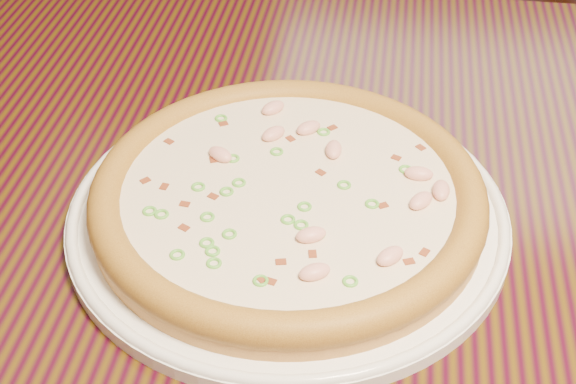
# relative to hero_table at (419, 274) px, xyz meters

# --- Properties ---
(ground) EXTENTS (9.00, 9.00, 0.00)m
(ground) POSITION_rel_hero_table_xyz_m (0.26, 0.91, -0.65)
(ground) COLOR black
(hero_table) EXTENTS (1.20, 0.80, 0.75)m
(hero_table) POSITION_rel_hero_table_xyz_m (0.00, 0.00, 0.00)
(hero_table) COLOR black
(hero_table) RESTS_ON ground
(plate) EXTENTS (0.37, 0.37, 0.02)m
(plate) POSITION_rel_hero_table_xyz_m (-0.12, -0.05, 0.11)
(plate) COLOR white
(plate) RESTS_ON hero_table
(pizza) EXTENTS (0.33, 0.33, 0.03)m
(pizza) POSITION_rel_hero_table_xyz_m (-0.12, -0.05, 0.13)
(pizza) COLOR #BB8C46
(pizza) RESTS_ON plate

